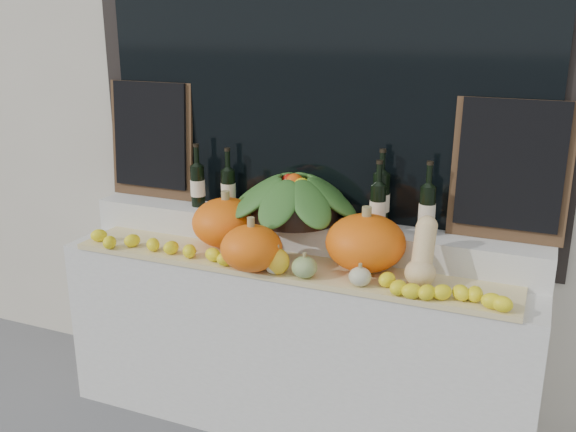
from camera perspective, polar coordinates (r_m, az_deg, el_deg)
The scene contains 17 objects.
display_sill at distance 3.25m, azimuth 0.52°, elevation -11.12°, with size 2.30×0.55×0.88m, color silver.
rear_tier at distance 3.17m, azimuth 1.57°, elevation -1.63°, with size 2.30×0.25×0.16m, color silver.
straw_bedding at distance 2.96m, azimuth -0.38°, elevation -4.48°, with size 2.10×0.32×0.03m, color tan.
pumpkin_left at distance 3.16m, azimuth -5.51°, elevation -0.57°, with size 0.34×0.34×0.24m, color orange.
pumpkin_right at distance 2.87m, azimuth 6.91°, elevation -2.37°, with size 0.36×0.36×0.25m, color orange.
pumpkin_center at distance 2.85m, azimuth -3.28°, elevation -2.85°, with size 0.28×0.28×0.21m, color orange.
butternut_squash at distance 2.76m, azimuth 11.88°, elevation -3.44°, with size 0.13×0.20×0.28m.
decorative_gourds at distance 2.81m, azimuth 0.04°, elevation -4.33°, with size 0.71×0.13×0.14m.
lemon_heap at distance 2.85m, azimuth -1.25°, elevation -4.42°, with size 2.20×0.16×0.06m, color yellow, non-canonical shape.
produce_bowl at distance 3.12m, azimuth 0.58°, elevation 1.75°, with size 0.68×0.68×0.24m.
wine_bottle_far_left at distance 3.36m, azimuth -8.03°, elevation 2.75°, with size 0.08×0.08×0.33m.
wine_bottle_near_left at distance 3.30m, azimuth -5.32°, elevation 2.48°, with size 0.08×0.08×0.32m.
wine_bottle_tall at distance 3.02m, azimuth 8.24°, elevation 1.48°, with size 0.08×0.08×0.37m.
wine_bottle_near_right at distance 2.98m, azimuth 7.98°, elevation 0.86°, with size 0.08×0.08×0.33m.
wine_bottle_far_right at distance 2.96m, azimuth 12.25°, elevation 0.58°, with size 0.08×0.08×0.34m.
chalkboard_left at distance 3.54m, azimuth -12.10°, elevation 6.80°, with size 0.50×0.07×0.62m.
chalkboard_right at distance 2.93m, azimuth 19.16°, elevation 4.02°, with size 0.50×0.07×0.62m.
Camera 1 is at (1.07, -1.12, 2.00)m, focal length 40.00 mm.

